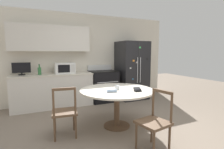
# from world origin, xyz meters

# --- Properties ---
(ground_plane) EXTENTS (14.00, 14.00, 0.00)m
(ground_plane) POSITION_xyz_m (0.00, 0.00, 0.00)
(ground_plane) COLOR gray
(back_wall) EXTENTS (5.20, 0.44, 2.60)m
(back_wall) POSITION_xyz_m (-0.30, 2.59, 1.44)
(back_wall) COLOR silver
(back_wall) RESTS_ON ground_plane
(kitchen_counter) EXTENTS (2.08, 0.64, 0.90)m
(kitchen_counter) POSITION_xyz_m (-1.17, 2.29, 0.45)
(kitchen_counter) COLOR silver
(kitchen_counter) RESTS_ON ground_plane
(refrigerator) EXTENTS (0.88, 0.80, 1.80)m
(refrigerator) POSITION_xyz_m (1.22, 2.19, 0.90)
(refrigerator) COLOR black
(refrigerator) RESTS_ON ground_plane
(oven_range) EXTENTS (0.78, 0.68, 1.08)m
(oven_range) POSITION_xyz_m (0.27, 2.26, 0.47)
(oven_range) COLOR black
(oven_range) RESTS_ON ground_plane
(microwave) EXTENTS (0.53, 0.35, 0.29)m
(microwave) POSITION_xyz_m (-0.85, 2.28, 1.04)
(microwave) COLOR white
(microwave) RESTS_ON kitchen_counter
(countertop_tv) EXTENTS (0.43, 0.16, 0.32)m
(countertop_tv) POSITION_xyz_m (-1.90, 2.36, 1.07)
(countertop_tv) COLOR black
(countertop_tv) RESTS_ON kitchen_counter
(counter_bottle) EXTENTS (0.08, 0.08, 0.27)m
(counter_bottle) POSITION_xyz_m (-1.49, 2.24, 1.00)
(counter_bottle) COLOR #2D6B38
(counter_bottle) RESTS_ON kitchen_counter
(dining_table) EXTENTS (1.44, 1.44, 0.75)m
(dining_table) POSITION_xyz_m (-0.18, 0.44, 0.64)
(dining_table) COLOR beige
(dining_table) RESTS_ON ground_plane
(dining_chair_near) EXTENTS (0.49, 0.49, 0.90)m
(dining_chair_near) POSITION_xyz_m (-0.05, -0.56, 0.43)
(dining_chair_near) COLOR brown
(dining_chair_near) RESTS_ON ground_plane
(dining_chair_left) EXTENTS (0.47, 0.47, 0.90)m
(dining_chair_left) POSITION_xyz_m (-1.19, 0.44, 0.43)
(dining_chair_left) COLOR brown
(dining_chair_left) RESTS_ON ground_plane
(candle_glass) EXTENTS (0.08, 0.08, 0.08)m
(candle_glass) POSITION_xyz_m (-0.17, 0.44, 0.78)
(candle_glass) COLOR silver
(candle_glass) RESTS_ON dining_table
(folded_napkin) EXTENTS (0.19, 0.10, 0.05)m
(folded_napkin) POSITION_xyz_m (-0.37, 0.25, 0.78)
(folded_napkin) COLOR #A3BCDB
(folded_napkin) RESTS_ON dining_table
(wallet) EXTENTS (0.14, 0.15, 0.07)m
(wallet) POSITION_xyz_m (0.10, 0.13, 0.78)
(wallet) COLOR black
(wallet) RESTS_ON dining_table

